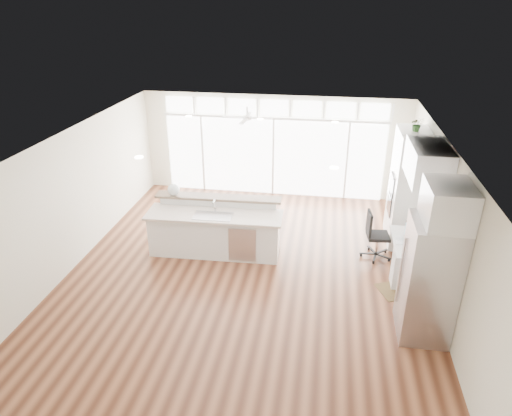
# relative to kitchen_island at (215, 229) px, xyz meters

# --- Properties ---
(floor) EXTENTS (7.00, 8.00, 0.02)m
(floor) POSITION_rel_kitchen_island_xyz_m (0.80, -0.56, -0.57)
(floor) COLOR #492516
(floor) RESTS_ON ground
(ceiling) EXTENTS (7.00, 8.00, 0.02)m
(ceiling) POSITION_rel_kitchen_island_xyz_m (0.80, -0.56, 2.14)
(ceiling) COLOR white
(ceiling) RESTS_ON wall_back
(wall_back) EXTENTS (7.00, 0.04, 2.70)m
(wall_back) POSITION_rel_kitchen_island_xyz_m (0.80, 3.44, 0.79)
(wall_back) COLOR beige
(wall_back) RESTS_ON floor
(wall_front) EXTENTS (7.00, 0.04, 2.70)m
(wall_front) POSITION_rel_kitchen_island_xyz_m (0.80, -4.56, 0.79)
(wall_front) COLOR beige
(wall_front) RESTS_ON floor
(wall_left) EXTENTS (0.04, 8.00, 2.70)m
(wall_left) POSITION_rel_kitchen_island_xyz_m (-2.70, -0.56, 0.79)
(wall_left) COLOR beige
(wall_left) RESTS_ON floor
(wall_right) EXTENTS (0.04, 8.00, 2.70)m
(wall_right) POSITION_rel_kitchen_island_xyz_m (4.30, -0.56, 0.79)
(wall_right) COLOR beige
(wall_right) RESTS_ON floor
(glass_wall) EXTENTS (5.80, 0.06, 2.08)m
(glass_wall) POSITION_rel_kitchen_island_xyz_m (0.80, 3.38, 0.49)
(glass_wall) COLOR white
(glass_wall) RESTS_ON wall_back
(transom_row) EXTENTS (5.90, 0.06, 0.40)m
(transom_row) POSITION_rel_kitchen_island_xyz_m (0.80, 3.38, 1.82)
(transom_row) COLOR white
(transom_row) RESTS_ON wall_back
(desk_window) EXTENTS (0.04, 0.85, 0.85)m
(desk_window) POSITION_rel_kitchen_island_xyz_m (4.26, -0.26, 0.99)
(desk_window) COLOR white
(desk_window) RESTS_ON wall_right
(ceiling_fan) EXTENTS (1.16, 1.16, 0.32)m
(ceiling_fan) POSITION_rel_kitchen_island_xyz_m (0.30, 2.24, 1.92)
(ceiling_fan) COLOR silver
(ceiling_fan) RESTS_ON ceiling
(recessed_lights) EXTENTS (3.40, 3.00, 0.02)m
(recessed_lights) POSITION_rel_kitchen_island_xyz_m (0.80, -0.36, 2.12)
(recessed_lights) COLOR silver
(recessed_lights) RESTS_ON ceiling
(oven_cabinet) EXTENTS (0.64, 1.20, 2.50)m
(oven_cabinet) POSITION_rel_kitchen_island_xyz_m (3.97, 1.24, 0.69)
(oven_cabinet) COLOR white
(oven_cabinet) RESTS_ON floor
(desk_nook) EXTENTS (0.72, 1.30, 0.76)m
(desk_nook) POSITION_rel_kitchen_island_xyz_m (3.93, -0.26, -0.18)
(desk_nook) COLOR white
(desk_nook) RESTS_ON floor
(upper_cabinets) EXTENTS (0.64, 1.30, 0.64)m
(upper_cabinets) POSITION_rel_kitchen_island_xyz_m (3.97, -0.26, 1.79)
(upper_cabinets) COLOR white
(upper_cabinets) RESTS_ON wall_right
(refrigerator) EXTENTS (0.76, 0.90, 2.00)m
(refrigerator) POSITION_rel_kitchen_island_xyz_m (3.91, -1.91, 0.44)
(refrigerator) COLOR #B3B2B7
(refrigerator) RESTS_ON floor
(fridge_cabinet) EXTENTS (0.64, 0.90, 0.60)m
(fridge_cabinet) POSITION_rel_kitchen_island_xyz_m (3.97, -1.91, 1.74)
(fridge_cabinet) COLOR white
(fridge_cabinet) RESTS_ON wall_right
(framed_photos) EXTENTS (0.06, 0.22, 0.80)m
(framed_photos) POSITION_rel_kitchen_island_xyz_m (4.26, 0.36, 0.84)
(framed_photos) COLOR black
(framed_photos) RESTS_ON wall_right
(kitchen_island) EXTENTS (2.85, 1.16, 1.12)m
(kitchen_island) POSITION_rel_kitchen_island_xyz_m (0.00, 0.00, 0.00)
(kitchen_island) COLOR white
(kitchen_island) RESTS_ON floor
(rug) EXTENTS (0.96, 0.85, 0.01)m
(rug) POSITION_rel_kitchen_island_xyz_m (3.74, -0.79, -0.55)
(rug) COLOR #332310
(rug) RESTS_ON floor
(office_chair) EXTENTS (0.58, 0.54, 1.03)m
(office_chair) POSITION_rel_kitchen_island_xyz_m (3.37, 0.36, -0.05)
(office_chair) COLOR black
(office_chair) RESTS_ON floor
(fishbowl) EXTENTS (0.26, 0.26, 0.26)m
(fishbowl) POSITION_rel_kitchen_island_xyz_m (-0.96, 0.37, 0.69)
(fishbowl) COLOR white
(fishbowl) RESTS_ON kitchen_island
(monitor) EXTENTS (0.13, 0.44, 0.36)m
(monitor) POSITION_rel_kitchen_island_xyz_m (3.85, -0.26, 0.38)
(monitor) COLOR black
(monitor) RESTS_ON desk_nook
(keyboard) EXTENTS (0.13, 0.34, 0.02)m
(keyboard) POSITION_rel_kitchen_island_xyz_m (3.68, -0.26, 0.21)
(keyboard) COLOR white
(keyboard) RESTS_ON desk_nook
(potted_plant) EXTENTS (0.29, 0.31, 0.22)m
(potted_plant) POSITION_rel_kitchen_island_xyz_m (3.97, 1.24, 2.05)
(potted_plant) COLOR #35622A
(potted_plant) RESTS_ON oven_cabinet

